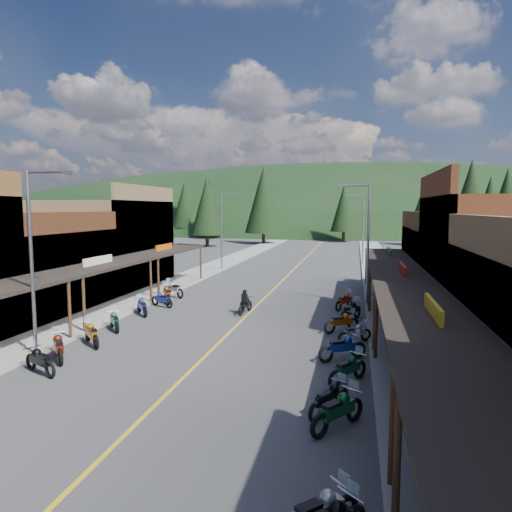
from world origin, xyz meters
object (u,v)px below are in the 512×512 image
Objects in this scene: streetlight_2 at (366,238)px; bike_east_6 at (342,346)px; bike_west_10 at (167,293)px; bike_east_7 at (355,332)px; streetlight_0 at (34,255)px; bike_east_8 at (342,321)px; bike_west_8 at (142,306)px; bike_east_5 at (348,368)px; bike_west_6 at (92,333)px; shop_east_2 at (511,268)px; shop_west_2 at (25,271)px; shop_west_3 at (106,244)px; pine_1 at (210,204)px; bike_east_4 at (330,397)px; bike_west_9 at (162,299)px; bike_east_9 at (351,310)px; bike_east_10 at (344,300)px; streetlight_1 at (223,228)px; rider_on_bike at (245,304)px; bike_west_4 at (40,359)px; shop_east_3 at (464,264)px; streetlight_3 at (362,226)px; pine_9 at (489,208)px; pine_4 at (426,203)px; pine_5 at (507,200)px; pedestrian_east_a at (393,321)px; pine_11 at (471,202)px; pedestrian_east_b at (375,282)px; bike_east_2 at (318,512)px; pine_8 at (159,211)px; pine_10 at (207,206)px; bike_west_5 at (59,346)px; pine_0 at (122,208)px; pine_3 at (344,208)px; bike_east_3 at (338,409)px; pine_2 at (263,199)px; bike_west_7 at (114,320)px; pine_7 at (185,205)px.

streetlight_2 is 3.60× the size of bike_east_6.
bike_east_7 is at bearing -60.32° from bike_west_10.
bike_east_8 is (12.63, 6.90, -3.86)m from streetlight_0.
bike_west_8 is 14.89m from bike_east_5.
shop_east_2 is at bearing -29.76° from bike_west_6.
shop_west_2 is 9.65m from shop_west_3.
streetlight_0 is at bearing -77.36° from pine_1.
bike_west_9 is at bearing 162.36° from bike_east_4.
bike_east_9 is 1.05× the size of bike_east_10.
rider_on_bike is at bearing -69.52° from streetlight_1.
bike_west_4 is 16.18m from bike_east_9.
streetlight_2 reaches higher than shop_east_3.
bike_east_9 is at bearing -91.79° from streetlight_3.
pine_9 reaches higher than bike_east_8.
shop_east_3 is at bearing -16.75° from bike_west_10.
bike_west_10 is (-0.48, 9.87, 0.05)m from bike_west_6.
bike_west_9 is at bearing -113.39° from pine_4.
bike_west_9 is at bearing -116.95° from streetlight_3.
pedestrian_east_a is at bearing -109.63° from pine_5.
pedestrian_east_a is (13.66, 7.11, 0.49)m from bike_west_4.
pine_11 is 41.91m from bike_west_10.
pine_4 is at bearing 26.91° from bike_west_8.
streetlight_3 is at bearing -112.21° from pedestrian_east_b.
bike_west_10 is at bearing 169.19° from rider_on_bike.
pine_8 is at bearing 162.84° from bike_east_2.
pine_1 is 20.89m from pine_10.
bike_east_5 is at bearing -66.76° from pine_10.
bike_west_5 is 1.04× the size of bike_east_5.
streetlight_0 is 1.00× the size of streetlight_1.
pine_0 is 5.91× the size of pedestrian_east_a.
pine_1 is at bearing 171.87° from pine_3.
pine_1 is 1.25× the size of pine_8.
pine_10 is at bearing -143.97° from pine_3.
bike_west_6 is at bearing 44.13° from bike_west_5.
streetlight_3 is 4.30× the size of pedestrian_east_a.
shop_east_3 reaches higher than bike_east_5.
pine_11 reaches higher than rider_on_bike.
pine_10 is 5.20× the size of bike_east_3.
shop_west_2 is 5.65× the size of pedestrian_east_b.
pine_2 is at bearing 52.70° from bike_west_5.
shop_west_2 reaches higher than bike_east_5.
pine_9 is at bearing 48.91° from shop_west_2.
bike_west_5 is 1.07× the size of rider_on_bike.
streetlight_0 is 28.00m from streetlight_1.
bike_west_7 is (-19.82, -2.99, -2.97)m from shop_east_2.
bike_west_9 is (18.03, -65.41, -6.68)m from pine_1.
pine_7 is at bearing 168.51° from bike_east_7.
pine_10 is 55.66m from bike_west_6.
pine_0 is 30.30m from pine_2.
bike_west_4 is 11.22m from bike_east_4.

